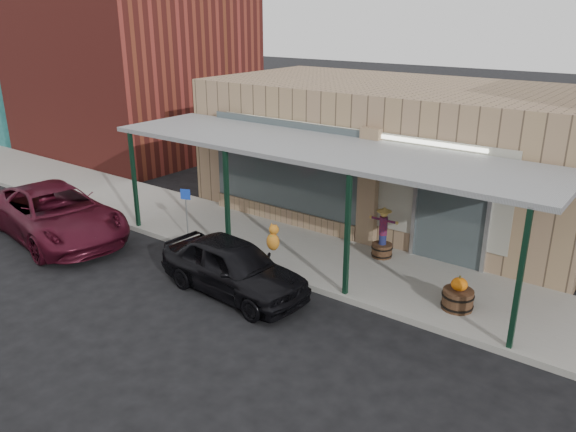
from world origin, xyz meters
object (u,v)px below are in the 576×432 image
Objects in this scene: barrel_pumpkin at (458,297)px; car_maroon at (55,213)px; handicap_sign at (186,207)px; parked_sedan at (233,267)px; barrel_scarecrow at (382,240)px.

car_maroon is at bearing -166.55° from barrel_pumpkin.
handicap_sign is at bearing -49.03° from car_maroon.
handicap_sign is (-7.75, -0.60, 0.65)m from barrel_pumpkin.
parked_sedan is at bearing -76.04° from car_maroon.
barrel_scarecrow is 0.35× the size of parked_sedan.
parked_sedan is 0.74× the size of car_maroon.
car_maroon is (-8.44, -4.15, 0.13)m from barrel_scarecrow.
parked_sedan is (3.14, -1.52, -0.41)m from handicap_sign.
barrel_pumpkin is 0.22× the size of parked_sedan.
handicap_sign is 0.27× the size of car_maroon.
barrel_pumpkin is 7.80m from handicap_sign.
barrel_pumpkin is 0.60× the size of handicap_sign.
car_maroon is at bearing 98.88° from parked_sedan.
car_maroon is at bearing -175.96° from barrel_scarecrow.
parked_sedan is at bearing -140.80° from barrel_scarecrow.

